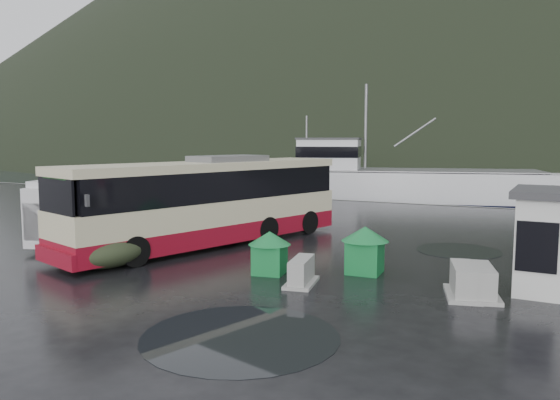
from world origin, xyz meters
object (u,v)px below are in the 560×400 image
at_px(coach_bus, 210,245).
at_px(jersey_barrier_a, 301,284).
at_px(waste_bin_left, 270,274).
at_px(waste_bin_right, 364,273).
at_px(white_van, 93,240).
at_px(fishing_trawler, 401,193).
at_px(dome_tent, 108,267).
at_px(jersey_barrier_b, 481,297).
at_px(jersey_barrier_c, 462,296).

xyz_separation_m(coach_bus, jersey_barrier_a, (5.79, -3.95, 0.00)).
bearing_deg(waste_bin_left, jersey_barrier_a, -27.67).
bearing_deg(coach_bus, waste_bin_right, 3.20).
height_order(white_van, jersey_barrier_a, white_van).
xyz_separation_m(waste_bin_left, fishing_trawler, (-2.57, 28.05, 0.00)).
relative_size(coach_bus, dome_tent, 4.53).
relative_size(waste_bin_right, jersey_barrier_b, 0.88).
bearing_deg(dome_tent, jersey_barrier_b, 8.73).
bearing_deg(fishing_trawler, jersey_barrier_c, -87.43).
height_order(waste_bin_left, jersey_barrier_c, waste_bin_left).
distance_m(white_van, jersey_barrier_b, 15.85).
relative_size(waste_bin_left, jersey_barrier_b, 0.79).
height_order(jersey_barrier_a, jersey_barrier_b, jersey_barrier_b).
xyz_separation_m(jersey_barrier_a, fishing_trawler, (-3.99, 28.80, 0.00)).
bearing_deg(jersey_barrier_c, white_van, 172.96).
bearing_deg(fishing_trawler, white_van, -118.88).
relative_size(waste_bin_left, fishing_trawler, 0.05).
height_order(coach_bus, jersey_barrier_c, coach_bus).
height_order(jersey_barrier_a, jersey_barrier_c, jersey_barrier_c).
relative_size(coach_bus, waste_bin_right, 8.47).
height_order(waste_bin_right, jersey_barrier_a, waste_bin_right).
xyz_separation_m(dome_tent, jersey_barrier_a, (6.68, 0.84, 0.00)).
distance_m(coach_bus, white_van, 5.22).
bearing_deg(jersey_barrier_b, white_van, 173.71).
distance_m(dome_tent, jersey_barrier_a, 6.73).
xyz_separation_m(white_van, waste_bin_left, (9.43, -1.93, 0.00)).
xyz_separation_m(coach_bus, jersey_barrier_c, (10.22, -3.15, 0.00)).
distance_m(white_van, waste_bin_left, 9.62).
xyz_separation_m(white_van, waste_bin_right, (12.11, -0.55, 0.00)).
height_order(waste_bin_left, waste_bin_right, waste_bin_right).
bearing_deg(white_van, coach_bus, -2.83).
distance_m(white_van, waste_bin_right, 12.13).
height_order(jersey_barrier_b, fishing_trawler, fishing_trawler).
bearing_deg(jersey_barrier_a, waste_bin_right, 59.32).
bearing_deg(dome_tent, waste_bin_left, 16.77).
distance_m(jersey_barrier_c, fishing_trawler, 29.24).
bearing_deg(jersey_barrier_b, waste_bin_left, -178.23).
height_order(coach_bus, waste_bin_left, coach_bus).
xyz_separation_m(coach_bus, waste_bin_left, (4.37, -3.20, 0.00)).
bearing_deg(waste_bin_left, waste_bin_right, 27.21).
bearing_deg(white_van, waste_bin_left, -28.47).
height_order(jersey_barrier_c, fishing_trawler, fishing_trawler).
xyz_separation_m(waste_bin_right, jersey_barrier_b, (3.64, -1.19, 0.00)).
relative_size(white_van, waste_bin_right, 4.31).
bearing_deg(dome_tent, jersey_barrier_a, 7.14).
height_order(jersey_barrier_a, fishing_trawler, fishing_trawler).
height_order(waste_bin_left, jersey_barrier_a, waste_bin_left).
xyz_separation_m(jersey_barrier_a, jersey_barrier_b, (4.90, 0.94, 0.00)).
bearing_deg(waste_bin_right, white_van, 177.40).
distance_m(coach_bus, waste_bin_left, 5.41).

